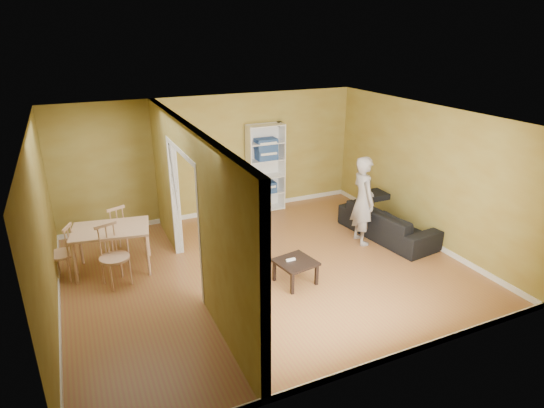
{
  "coord_description": "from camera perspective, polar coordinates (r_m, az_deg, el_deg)",
  "views": [
    {
      "loc": [
        -2.73,
        -6.29,
        3.85
      ],
      "look_at": [
        0.2,
        0.2,
        1.1
      ],
      "focal_mm": 30.0,
      "sensor_mm": 36.0,
      "label": 1
    }
  ],
  "objects": [
    {
      "name": "room_shell",
      "position": [
        7.31,
        -0.78,
        0.71
      ],
      "size": [
        6.5,
        6.5,
        6.5
      ],
      "color": "#965635",
      "rests_on": "ground"
    },
    {
      "name": "partition",
      "position": [
        6.95,
        -9.89,
        -0.72
      ],
      "size": [
        0.22,
        5.5,
        2.6
      ],
      "primitive_type": null,
      "color": "#A29A49",
      "rests_on": "ground"
    },
    {
      "name": "wall_speaker",
      "position": [
        10.11,
        0.93,
        10.01
      ],
      "size": [
        0.1,
        0.1,
        0.1
      ],
      "primitive_type": "cube",
      "color": "black",
      "rests_on": "room_shell"
    },
    {
      "name": "sofa",
      "position": [
        9.16,
        14.33,
        -1.73
      ],
      "size": [
        2.16,
        1.14,
        0.79
      ],
      "primitive_type": "imported",
      "rotation": [
        0.0,
        0.0,
        1.7
      ],
      "color": "black",
      "rests_on": "ground"
    },
    {
      "name": "person",
      "position": [
        8.61,
        11.43,
        1.35
      ],
      "size": [
        0.79,
        0.65,
        2.0
      ],
      "primitive_type": "imported",
      "rotation": [
        0.0,
        0.0,
        1.45
      ],
      "color": "slate",
      "rests_on": "ground"
    },
    {
      "name": "bookshelf",
      "position": [
        10.1,
        -0.95,
        4.58
      ],
      "size": [
        0.82,
        0.36,
        1.95
      ],
      "color": "white",
      "rests_on": "ground"
    },
    {
      "name": "paper_box_navy_a",
      "position": [
        10.19,
        -0.85,
        2.11
      ],
      "size": [
        0.46,
        0.3,
        0.23
      ],
      "primitive_type": "cube",
      "color": "#10144C",
      "rests_on": "bookshelf"
    },
    {
      "name": "paper_box_navy_b",
      "position": [
        9.98,
        -0.71,
        6.26
      ],
      "size": [
        0.45,
        0.29,
        0.23
      ],
      "primitive_type": "cube",
      "color": "navy",
      "rests_on": "bookshelf"
    },
    {
      "name": "paper_box_navy_c",
      "position": [
        9.92,
        -0.77,
        7.59
      ],
      "size": [
        0.46,
        0.3,
        0.24
      ],
      "primitive_type": "cube",
      "color": "navy",
      "rests_on": "bookshelf"
    },
    {
      "name": "coffee_table",
      "position": [
        7.34,
        2.96,
        -7.56
      ],
      "size": [
        0.58,
        0.58,
        0.39
      ],
      "rotation": [
        0.0,
        0.0,
        0.18
      ],
      "color": "black",
      "rests_on": "ground"
    },
    {
      "name": "game_controller",
      "position": [
        7.31,
        2.36,
        -7.0
      ],
      "size": [
        0.16,
        0.04,
        0.03
      ],
      "primitive_type": "cube",
      "color": "white",
      "rests_on": "coffee_table"
    },
    {
      "name": "dining_table",
      "position": [
        8.02,
        -19.58,
        -3.39
      ],
      "size": [
        1.23,
        0.82,
        0.77
      ],
      "rotation": [
        0.0,
        0.0,
        -0.16
      ],
      "color": "#D8AE83",
      "rests_on": "ground"
    },
    {
      "name": "chair_left",
      "position": [
        8.14,
        -24.97,
        -5.54
      ],
      "size": [
        0.56,
        0.56,
        0.94
      ],
      "primitive_type": null,
      "rotation": [
        0.0,
        0.0,
        -1.96
      ],
      "color": "tan",
      "rests_on": "ground"
    },
    {
      "name": "chair_near",
      "position": [
        7.62,
        -19.19,
        -6.19
      ],
      "size": [
        0.59,
        0.59,
        1.01
      ],
      "primitive_type": null,
      "rotation": [
        0.0,
        0.0,
        0.34
      ],
      "color": "tan",
      "rests_on": "ground"
    },
    {
      "name": "chair_far",
      "position": [
        8.71,
        -19.21,
        -2.96
      ],
      "size": [
        0.56,
        0.56,
        0.94
      ],
      "primitive_type": null,
      "rotation": [
        0.0,
        0.0,
        3.52
      ],
      "color": "#D7BC71",
      "rests_on": "ground"
    }
  ]
}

